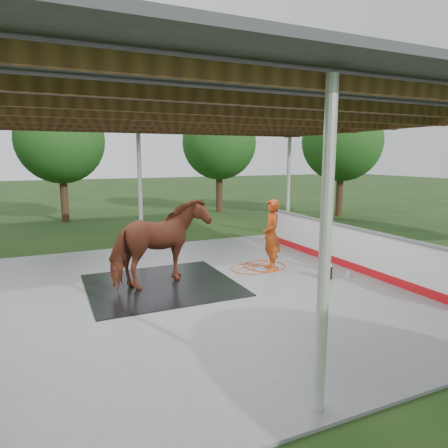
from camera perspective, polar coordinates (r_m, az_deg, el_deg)
name	(u,v)px	position (r m, az deg, el deg)	size (l,w,h in m)	color
ground	(189,292)	(9.21, -5.02, -9.72)	(100.00, 100.00, 0.00)	#1E3814
concrete_slab	(189,291)	(9.20, -5.02, -9.57)	(12.00, 10.00, 0.05)	slate
pavilion_structure	(186,112)	(8.75, -5.41, 15.62)	(12.60, 10.60, 4.05)	beige
dasher_board	(349,248)	(11.35, 17.44, -3.31)	(0.16, 8.00, 1.15)	red
tree_belt	(186,124)	(9.68, -5.45, 13.98)	(28.00, 28.00, 5.80)	#382314
rubber_mat	(162,285)	(9.62, -8.89, -8.57)	(3.35, 3.14, 0.03)	black
horse	(161,243)	(9.36, -9.05, -2.70)	(1.07, 2.35, 1.99)	brown
handler	(271,235)	(10.63, 6.79, -1.59)	(0.69, 0.45, 1.89)	#A83C12
wash_bucket	(325,271)	(10.33, 14.25, -6.56)	(0.36, 0.36, 0.33)	black
soap_bottle_a	(323,266)	(10.97, 14.00, -5.78)	(0.11, 0.11, 0.28)	silver
soap_bottle_b	(348,273)	(10.59, 17.31, -6.70)	(0.09, 0.09, 0.20)	#338CD8
hose_coil	(259,267)	(10.99, 5.09, -6.17)	(1.65, 1.21, 0.02)	#B03B0C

